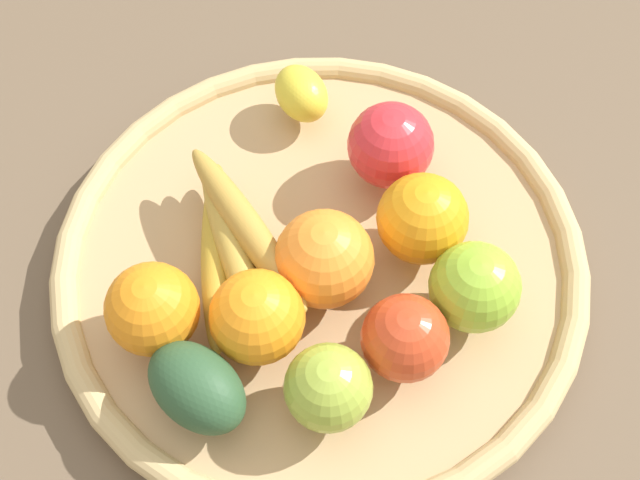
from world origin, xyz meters
name	(u,v)px	position (x,y,z in m)	size (l,w,h in m)	color
ground_plane	(320,274)	(0.00, 0.00, 0.00)	(2.40, 2.40, 0.00)	brown
basket	(320,263)	(0.00, 0.00, 0.02)	(0.47, 0.47, 0.04)	tan
apple_2	(391,145)	(-0.08, 0.07, 0.08)	(0.08, 0.08, 0.08)	red
orange_3	(257,317)	(0.08, -0.06, 0.08)	(0.08, 0.08, 0.08)	orange
apple_3	(475,287)	(0.07, 0.12, 0.08)	(0.07, 0.07, 0.07)	#8CBC30
banana_bunch	(232,239)	(-0.01, -0.07, 0.06)	(0.19, 0.11, 0.05)	#B08E29
lemon_0	(306,93)	(-0.16, 0.00, 0.06)	(0.06, 0.05, 0.05)	yellow
orange_2	(327,259)	(0.03, 0.00, 0.08)	(0.08, 0.08, 0.08)	orange
apple_1	(328,388)	(0.14, -0.01, 0.07)	(0.07, 0.07, 0.07)	#92AB38
avocado	(197,387)	(0.12, -0.11, 0.07)	(0.09, 0.06, 0.06)	#2A4D2E
orange_1	(422,219)	(0.00, 0.09, 0.08)	(0.08, 0.08, 0.08)	orange
orange_0	(152,309)	(0.06, -0.14, 0.08)	(0.07, 0.07, 0.07)	orange
apple_0	(405,338)	(0.10, 0.05, 0.07)	(0.07, 0.07, 0.07)	#C33C1D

